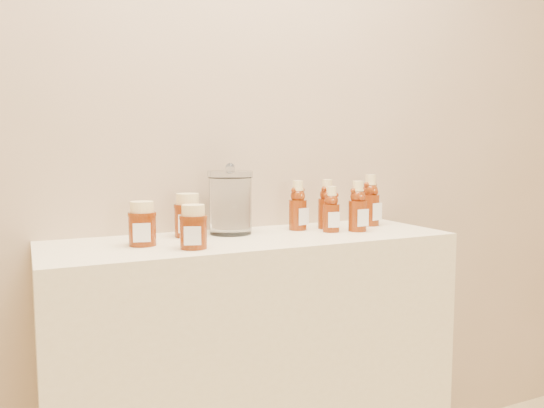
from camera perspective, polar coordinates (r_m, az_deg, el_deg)
name	(u,v)px	position (r m, az deg, el deg)	size (l,w,h in m)	color
wall_back	(229,90)	(1.75, -4.68, 12.13)	(3.50, 0.02, 2.70)	tan
display_table	(254,383)	(1.70, -1.93, -18.70)	(1.20, 0.40, 0.90)	beige
bear_bottle_back_left	(298,202)	(1.71, 2.79, 0.21)	(0.06, 0.06, 0.18)	#5E1E07
bear_bottle_back_mid	(327,201)	(1.75, 5.94, 0.34)	(0.06, 0.06, 0.18)	#5E1E07
bear_bottle_back_right	(370,197)	(1.84, 10.52, 0.76)	(0.07, 0.07, 0.20)	#5E1E07
bear_bottle_front_left	(331,206)	(1.68, 6.40, -0.24)	(0.06, 0.06, 0.16)	#5E1E07
bear_bottle_front_right	(358,203)	(1.70, 9.20, 0.12)	(0.06, 0.06, 0.18)	#5E1E07
honey_jar_left	(142,224)	(1.47, -13.79, -2.06)	(0.08, 0.08, 0.12)	#5E1E07
honey_jar_back	(188,215)	(1.60, -9.05, -1.19)	(0.08, 0.08, 0.13)	#5E1E07
honey_jar_front	(193,227)	(1.40, -8.45, -2.43)	(0.07, 0.07, 0.12)	#5E1E07
glass_canister	(230,200)	(1.63, -4.50, 0.47)	(0.14, 0.14, 0.21)	white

